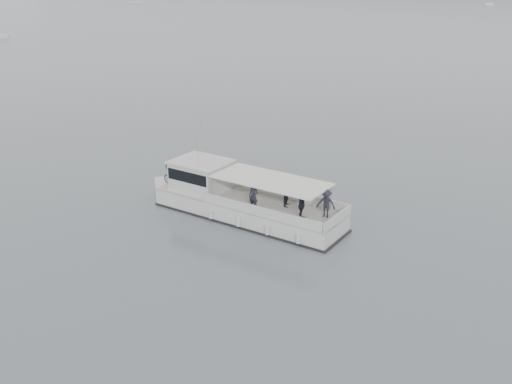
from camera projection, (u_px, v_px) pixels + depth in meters
The scene contains 3 objects.
ground at pixel (350, 229), 29.55m from camera, with size 1400.00×1400.00×0.00m, color slate.
tour_boat at pixel (232, 199), 31.17m from camera, with size 12.24×3.30×5.12m.
moored_fleet at pixel (501, 4), 217.17m from camera, with size 407.74×346.83×10.56m.
Camera 1 is at (10.45, -25.17, 12.55)m, focal length 40.00 mm.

